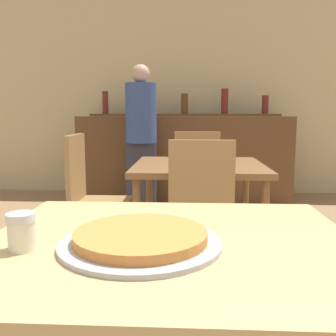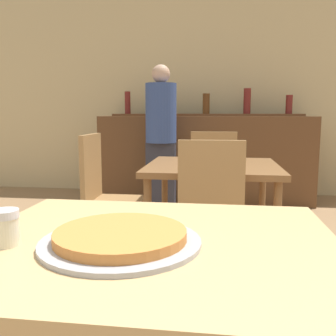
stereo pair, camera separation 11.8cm
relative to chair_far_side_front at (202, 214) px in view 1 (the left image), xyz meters
The scene contains 11 objects.
wall_back 3.28m from the chair_far_side_front, 92.24° to the left, with size 8.00×0.05×2.80m.
dining_table_near 1.15m from the chair_far_side_front, 96.25° to the right, with size 0.92×0.78×0.77m.
dining_table_far 0.61m from the chair_far_side_front, 90.00° to the left, with size 0.91×0.87×0.73m.
bar_counter 2.66m from the chair_far_side_front, 92.67° to the left, with size 2.60×0.56×1.06m.
bar_back_shelf 2.86m from the chair_far_side_front, 92.06° to the left, with size 2.39×0.24×0.34m.
chair_far_side_front is the anchor object (origin of this frame).
chair_far_side_back 1.20m from the chair_far_side_front, 90.00° to the left, with size 0.40×0.40×0.94m.
chair_far_side_left 0.99m from the chair_far_side_front, 142.70° to the left, with size 0.40×0.40×0.94m.
pizza_tray 1.22m from the chair_far_side_front, 99.24° to the right, with size 0.39×0.39×0.04m.
cheese_shaker 1.34m from the chair_far_side_front, 110.59° to the right, with size 0.07×0.07×0.09m.
person_standing 2.19m from the chair_far_side_front, 105.88° to the left, with size 0.34×0.34×1.61m.
Camera 1 is at (0.04, -0.90, 1.08)m, focal length 40.00 mm.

